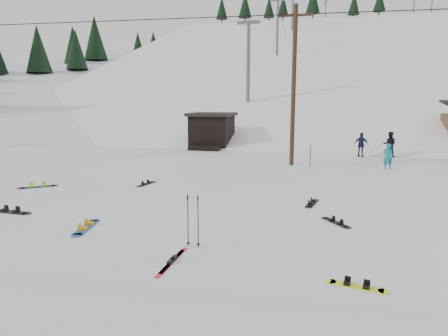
# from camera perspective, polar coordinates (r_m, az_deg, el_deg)

# --- Properties ---
(ground) EXTENTS (200.00, 200.00, 0.00)m
(ground) POSITION_cam_1_polar(r_m,az_deg,el_deg) (11.01, -8.71, -10.83)
(ground) COLOR silver
(ground) RESTS_ON ground
(ski_slope) EXTENTS (60.00, 85.24, 65.97)m
(ski_slope) POSITION_cam_1_polar(r_m,az_deg,el_deg) (66.45, 11.13, -4.05)
(ski_slope) COLOR white
(ski_slope) RESTS_ON ground
(ridge_left) EXTENTS (47.54, 95.03, 58.38)m
(ridge_left) POSITION_cam_1_polar(r_m,az_deg,el_deg) (71.66, -19.40, -2.60)
(ridge_left) COLOR silver
(ridge_left) RESTS_ON ground
(treeline_left) EXTENTS (20.00, 64.00, 10.00)m
(treeline_left) POSITION_cam_1_polar(r_m,az_deg,el_deg) (62.59, -22.62, 5.65)
(treeline_left) COLOR black
(treeline_left) RESTS_ON ground
(treeline_crest) EXTENTS (50.00, 6.00, 10.00)m
(treeline_crest) POSITION_cam_1_polar(r_m,az_deg,el_deg) (95.56, 12.76, 7.39)
(treeline_crest) COLOR black
(treeline_crest) RESTS_ON ski_slope
(utility_pole) EXTENTS (2.00, 0.26, 9.00)m
(utility_pole) POSITION_cam_1_polar(r_m,az_deg,el_deg) (23.51, 9.92, 11.75)
(utility_pole) COLOR #3A2819
(utility_pole) RESTS_ON ground
(trail_sign) EXTENTS (0.50, 0.09, 1.85)m
(trail_sign) POSITION_cam_1_polar(r_m,az_deg,el_deg) (23.14, 12.29, 3.25)
(trail_sign) COLOR #595B60
(trail_sign) RESTS_ON ground
(lift_hut) EXTENTS (3.40, 4.10, 2.75)m
(lift_hut) POSITION_cam_1_polar(r_m,az_deg,el_deg) (31.81, -1.75, 5.41)
(lift_hut) COLOR black
(lift_hut) RESTS_ON ground
(lift_tower_near) EXTENTS (2.20, 0.36, 8.00)m
(lift_tower_near) POSITION_cam_1_polar(r_m,az_deg,el_deg) (40.44, 3.49, 15.59)
(lift_tower_near) COLOR #595B60
(lift_tower_near) RESTS_ON ski_slope
(lift_tower_mid) EXTENTS (2.20, 0.36, 8.00)m
(lift_tower_mid) POSITION_cam_1_polar(r_m,az_deg,el_deg) (60.86, 7.65, 19.79)
(lift_tower_mid) COLOR #595B60
(lift_tower_mid) RESTS_ON ski_slope
(lift_tower_far) EXTENTS (2.20, 0.36, 8.00)m
(lift_tower_far) POSITION_cam_1_polar(r_m,az_deg,el_deg) (81.60, 9.78, 21.83)
(lift_tower_far) COLOR #595B60
(lift_tower_far) RESTS_ON ski_slope
(hero_snowboard) EXTENTS (0.63, 1.68, 0.12)m
(hero_snowboard) POSITION_cam_1_polar(r_m,az_deg,el_deg) (12.93, -19.10, -7.96)
(hero_snowboard) COLOR #164893
(hero_snowboard) RESTS_ON ground
(hero_skis) EXTENTS (0.13, 1.83, 0.10)m
(hero_skis) POSITION_cam_1_polar(r_m,az_deg,el_deg) (9.93, -7.42, -13.01)
(hero_skis) COLOR red
(hero_skis) RESTS_ON ground
(ski_poles) EXTENTS (0.38, 0.10, 1.39)m
(ski_poles) POSITION_cam_1_polar(r_m,az_deg,el_deg) (10.62, -4.45, -7.46)
(ski_poles) COLOR black
(ski_poles) RESTS_ON ground
(board_scatter_a) EXTENTS (1.68, 0.35, 0.12)m
(board_scatter_a) POSITION_cam_1_polar(r_m,az_deg,el_deg) (15.67, -28.22, -5.50)
(board_scatter_a) COLOR black
(board_scatter_a) RESTS_ON ground
(board_scatter_b) EXTENTS (0.45, 1.36, 0.10)m
(board_scatter_b) POSITION_cam_1_polar(r_m,az_deg,el_deg) (18.59, -11.01, -2.22)
(board_scatter_b) COLOR black
(board_scatter_b) RESTS_ON ground
(board_scatter_c) EXTENTS (1.37, 1.15, 0.12)m
(board_scatter_c) POSITION_cam_1_polar(r_m,az_deg,el_deg) (19.48, -25.04, -2.41)
(board_scatter_c) COLOR black
(board_scatter_c) RESTS_ON ground
(board_scatter_d) EXTENTS (0.92, 1.08, 0.09)m
(board_scatter_d) POSITION_cam_1_polar(r_m,az_deg,el_deg) (13.18, 15.69, -7.47)
(board_scatter_d) COLOR black
(board_scatter_d) RESTS_ON ground
(board_scatter_e) EXTENTS (1.30, 0.43, 0.09)m
(board_scatter_e) POSITION_cam_1_polar(r_m,az_deg,el_deg) (9.11, 18.41, -15.68)
(board_scatter_e) COLOR #F0FF1C
(board_scatter_e) RESTS_ON ground
(board_scatter_f) EXTENTS (0.48, 1.41, 0.10)m
(board_scatter_f) POSITION_cam_1_polar(r_m,az_deg,el_deg) (15.28, 12.46, -4.91)
(board_scatter_f) COLOR black
(board_scatter_f) RESTS_ON ground
(skier_teal) EXTENTS (0.55, 0.38, 1.44)m
(skier_teal) POSITION_cam_1_polar(r_m,az_deg,el_deg) (23.77, 22.38, 1.55)
(skier_teal) COLOR #0C7080
(skier_teal) RESTS_ON ground
(skier_dark) EXTENTS (0.91, 0.75, 1.70)m
(skier_dark) POSITION_cam_1_polar(r_m,az_deg,el_deg) (28.73, 22.56, 3.14)
(skier_dark) COLOR black
(skier_dark) RESTS_ON ground
(skier_navy) EXTENTS (1.03, 0.70, 1.63)m
(skier_navy) POSITION_cam_1_polar(r_m,az_deg,el_deg) (28.23, 19.03, 3.17)
(skier_navy) COLOR #18193C
(skier_navy) RESTS_ON ground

